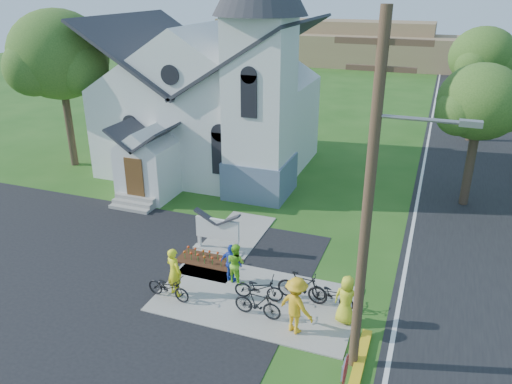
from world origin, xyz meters
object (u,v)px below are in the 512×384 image
at_px(utility_pole, 371,197).
at_px(church_sign, 217,230).
at_px(bike_2, 259,288).
at_px(stop_sign, 343,381).
at_px(cyclist_1, 236,263).
at_px(bike_3, 302,287).
at_px(cyclist_2, 231,263).
at_px(cyclist_4, 346,300).
at_px(bike_0, 168,287).
at_px(bike_1, 258,303).
at_px(bike_4, 333,294).
at_px(cyclist_3, 296,305).
at_px(cyclist_0, 174,272).

bearing_deg(utility_pole, church_sign, 144.40).
distance_m(church_sign, bike_2, 3.90).
distance_m(stop_sign, cyclist_1, 7.53).
xyz_separation_m(cyclist_1, bike_3, (2.66, -0.32, -0.23)).
distance_m(cyclist_2, bike_3, 2.83).
height_order(utility_pole, cyclist_1, utility_pole).
bearing_deg(cyclist_4, cyclist_1, -2.28).
relative_size(bike_0, bike_3, 0.93).
bearing_deg(utility_pole, cyclist_4, 110.03).
relative_size(cyclist_2, bike_2, 0.87).
xyz_separation_m(stop_sign, bike_1, (-3.54, 3.79, -1.23)).
bearing_deg(cyclist_4, bike_3, -11.21).
relative_size(bike_0, cyclist_1, 1.09).
relative_size(bike_3, cyclist_4, 1.08).
relative_size(bike_0, bike_4, 1.05).
xyz_separation_m(church_sign, cyclist_1, (1.59, -1.90, -0.19)).
height_order(church_sign, bike_4, church_sign).
bearing_deg(cyclist_4, cyclist_2, -1.45).
relative_size(cyclist_3, bike_4, 1.21).
bearing_deg(cyclist_3, cyclist_2, -9.23).
xyz_separation_m(bike_0, cyclist_4, (6.13, 0.84, 0.41)).
distance_m(cyclist_2, cyclist_4, 4.57).
bearing_deg(cyclist_0, bike_3, -142.16).
distance_m(utility_pole, bike_1, 6.07).
relative_size(bike_1, bike_3, 0.91).
bearing_deg(bike_3, bike_1, 143.44).
height_order(church_sign, cyclist_0, cyclist_0).
distance_m(utility_pole, cyclist_3, 4.90).
relative_size(utility_pole, stop_sign, 4.03).
xyz_separation_m(utility_pole, cyclist_0, (-6.68, 1.26, -4.43)).
xyz_separation_m(bike_0, bike_4, (5.54, 1.62, -0.02)).
bearing_deg(cyclist_2, cyclist_0, 53.60).
distance_m(cyclist_0, bike_3, 4.55).
bearing_deg(church_sign, cyclist_0, -91.97).
bearing_deg(bike_2, utility_pole, -124.72).
distance_m(cyclist_1, bike_1, 2.29).
bearing_deg(stop_sign, bike_2, 129.09).
xyz_separation_m(cyclist_3, cyclist_4, (1.40, 1.03, -0.12)).
height_order(bike_0, bike_1, bike_1).
height_order(church_sign, cyclist_4, cyclist_4).
distance_m(church_sign, bike_3, 4.81).
bearing_deg(church_sign, cyclist_3, -40.97).
height_order(bike_0, cyclist_1, cyclist_1).
bearing_deg(bike_4, bike_3, 110.80).
height_order(stop_sign, bike_0, stop_sign).
bearing_deg(bike_4, bike_2, 117.52).
xyz_separation_m(bike_0, cyclist_1, (1.82, 1.83, 0.33)).
bearing_deg(stop_sign, bike_1, 133.05).
relative_size(cyclist_0, bike_3, 1.01).
bearing_deg(cyclist_4, utility_pole, 120.59).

